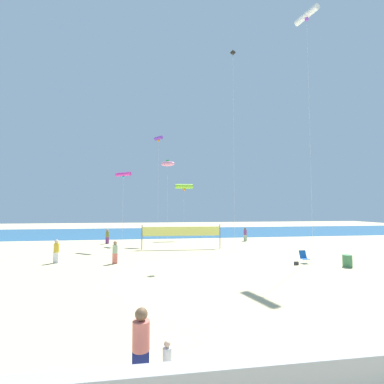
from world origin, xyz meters
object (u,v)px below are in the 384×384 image
object	(u,v)px
beachgoer_sage_shirt	(115,251)
beachgoer_olive_shirt	(107,236)
volleyball_net	(182,232)
toddler_figure	(167,360)
kite_magenta_tube	(123,174)
kite_lime_tube	(184,187)
kite_violet_tube	(159,139)
trash_barrel	(347,261)
kite_white_tube	(307,16)
folding_beach_chair	(304,256)
kite_pink_inflatable	(168,164)
beachgoer_mustard_shirt	(56,250)
beach_handbag	(296,263)
kite_black_diamond	(233,65)
beachgoer_plum_shirt	(245,234)
mother_figure	(141,344)

from	to	relation	value
beachgoer_sage_shirt	beachgoer_olive_shirt	xyz separation A→B (m)	(-2.37, 11.40, 0.01)
beachgoer_sage_shirt	volleyball_net	bearing A→B (deg)	-177.84
toddler_figure	kite_magenta_tube	world-z (taller)	kite_magenta_tube
beachgoer_sage_shirt	toddler_figure	bearing A→B (deg)	56.06
kite_lime_tube	kite_violet_tube	world-z (taller)	kite_violet_tube
trash_barrel	kite_white_tube	size ratio (longest dim) A/B	0.04
volleyball_net	kite_violet_tube	distance (m)	13.67
beachgoer_sage_shirt	folding_beach_chair	distance (m)	13.79
beachgoer_sage_shirt	kite_pink_inflatable	bearing A→B (deg)	-157.72
beachgoer_mustard_shirt	kite_violet_tube	xyz separation A→B (m)	(7.64, 12.82, 11.96)
trash_barrel	kite_lime_tube	world-z (taller)	kite_lime_tube
beach_handbag	toddler_figure	bearing A→B (deg)	-130.27
kite_lime_tube	kite_magenta_tube	world-z (taller)	kite_magenta_tube
beach_handbag	kite_black_diamond	xyz separation A→B (m)	(-2.46, 6.45, 17.78)
beach_handbag	kite_lime_tube	size ratio (longest dim) A/B	0.04
beachgoer_plum_shirt	beachgoer_olive_shirt	xyz separation A→B (m)	(-16.27, -0.01, 0.00)
trash_barrel	kite_pink_inflatable	world-z (taller)	kite_pink_inflatable
toddler_figure	trash_barrel	distance (m)	16.54
volleyball_net	beach_handbag	distance (m)	11.31
toddler_figure	kite_pink_inflatable	xyz separation A→B (m)	(1.36, 24.96, 8.73)
folding_beach_chair	kite_violet_tube	size ratio (longest dim) A/B	0.07
kite_lime_tube	kite_violet_tube	xyz separation A→B (m)	(-3.41, -1.15, 6.01)
kite_violet_tube	kite_magenta_tube	world-z (taller)	kite_violet_tube
volleyball_net	kite_violet_tube	bearing A→B (deg)	106.24
beachgoer_mustard_shirt	folding_beach_chair	distance (m)	18.16
beachgoer_sage_shirt	beachgoer_olive_shirt	bearing A→B (deg)	-124.49
kite_lime_tube	kite_pink_inflatable	xyz separation A→B (m)	(-2.38, -3.71, 2.37)
kite_pink_inflatable	kite_white_tube	xyz separation A→B (m)	(11.10, -11.23, 11.10)
beachgoer_plum_shirt	kite_white_tube	distance (m)	22.65
folding_beach_chair	kite_white_tube	world-z (taller)	kite_white_tube
volleyball_net	beachgoer_mustard_shirt	bearing A→B (deg)	-151.41
beachgoer_olive_shirt	folding_beach_chair	bearing A→B (deg)	-68.11
beachgoer_sage_shirt	kite_lime_tube	xyz separation A→B (m)	(6.75, 14.84, 5.99)
kite_black_diamond	beachgoer_mustard_shirt	bearing A→B (deg)	-167.54
beachgoer_plum_shirt	beachgoer_olive_shirt	size ratio (longest dim) A/B	1.00
beachgoer_plum_shirt	kite_lime_tube	size ratio (longest dim) A/B	0.23
folding_beach_chair	kite_pink_inflatable	size ratio (longest dim) A/B	0.09
toddler_figure	beachgoer_olive_shirt	distance (m)	25.80
beach_handbag	kite_pink_inflatable	distance (m)	18.30
kite_black_diamond	kite_violet_tube	size ratio (longest dim) A/B	1.47
beachgoer_olive_shirt	kite_violet_tube	bearing A→B (deg)	-6.90
kite_violet_tube	mother_figure	bearing A→B (deg)	-91.92
kite_magenta_tube	beachgoer_sage_shirt	bearing A→B (deg)	-87.56
kite_lime_tube	kite_pink_inflatable	size ratio (longest dim) A/B	0.74
beachgoer_olive_shirt	kite_pink_inflatable	xyz separation A→B (m)	(6.75, -0.26, 8.35)
kite_lime_tube	volleyball_net	bearing A→B (deg)	-98.17
toddler_figure	kite_magenta_tube	distance (m)	22.92
beachgoer_plum_shirt	folding_beach_chair	size ratio (longest dim) A/B	1.85
beach_handbag	kite_white_tube	xyz separation A→B (m)	(2.75, 2.27, 20.21)
toddler_figure	volleyball_net	world-z (taller)	volleyball_net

